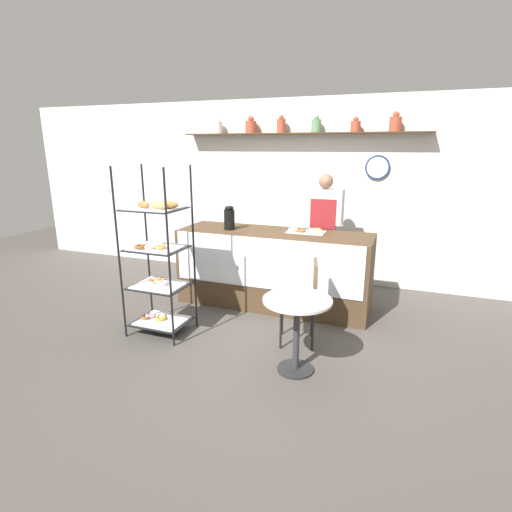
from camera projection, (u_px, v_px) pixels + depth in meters
The scene contains 9 objects.
ground_plane at pixel (245, 337), 4.37m from camera, with size 14.00×14.00×0.00m, color #4C4742.
back_wall at pixel (301, 190), 6.05m from camera, with size 10.00×0.30×2.70m.
display_counter at pixel (274, 269), 5.15m from camera, with size 2.44×0.77×0.98m.
pastry_rack at pixel (158, 262), 4.28m from camera, with size 0.63×0.52×1.83m.
person_worker at pixel (324, 232), 5.34m from camera, with size 0.47×0.23×1.67m.
cafe_table at pixel (297, 318), 3.59m from camera, with size 0.62×0.62×0.71m.
cafe_chair at pixel (306, 293), 4.11m from camera, with size 0.46×0.46×0.90m.
coffee_carafe at pixel (229, 218), 5.13m from camera, with size 0.14×0.14×0.31m.
donut_tray_counter at pixel (307, 231), 4.98m from camera, with size 0.47×0.26×0.05m.
Camera 1 is at (1.52, -3.68, 2.02)m, focal length 28.00 mm.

